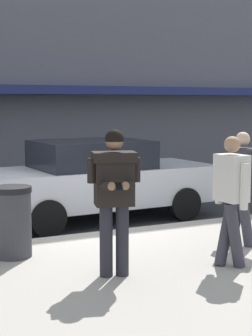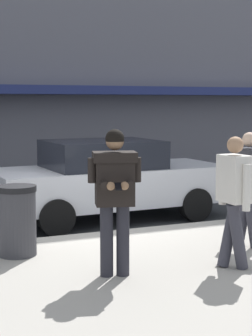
{
  "view_description": "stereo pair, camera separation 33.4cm",
  "coord_description": "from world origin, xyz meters",
  "px_view_note": "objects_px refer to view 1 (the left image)",
  "views": [
    {
      "loc": [
        -3.37,
        -8.55,
        2.26
      ],
      "look_at": [
        -0.46,
        -2.66,
        1.49
      ],
      "focal_mm": 60.0,
      "sensor_mm": 36.0,
      "label": 1
    },
    {
      "loc": [
        -3.07,
        -8.69,
        2.26
      ],
      "look_at": [
        -0.46,
        -2.66,
        1.49
      ],
      "focal_mm": 60.0,
      "sensor_mm": 36.0,
      "label": 2
    }
  ],
  "objects_px": {
    "pedestrian_with_bag": "(241,181)",
    "trash_bin": "(12,222)",
    "pedestrian_in_light_coat": "(231,193)",
    "parked_sedan_mid": "(98,179)",
    "man_texting_on_phone": "(114,187)"
  },
  "relations": [
    {
      "from": "pedestrian_with_bag",
      "to": "trash_bin",
      "type": "xyz_separation_m",
      "value": [
        -3.18,
        0.9,
        -0.47
      ]
    },
    {
      "from": "pedestrian_in_light_coat",
      "to": "pedestrian_with_bag",
      "type": "relative_size",
      "value": 1.0
    },
    {
      "from": "trash_bin",
      "to": "pedestrian_in_light_coat",
      "type": "bearing_deg",
      "value": -35.24
    },
    {
      "from": "parked_sedan_mid",
      "to": "pedestrian_with_bag",
      "type": "xyz_separation_m",
      "value": [
        0.88,
        -3.27,
        0.32
      ]
    },
    {
      "from": "man_texting_on_phone",
      "to": "pedestrian_with_bag",
      "type": "bearing_deg",
      "value": 12.5
    },
    {
      "from": "man_texting_on_phone",
      "to": "trash_bin",
      "type": "xyz_separation_m",
      "value": [
        -0.89,
        1.41,
        -0.62
      ]
    },
    {
      "from": "pedestrian_with_bag",
      "to": "parked_sedan_mid",
      "type": "bearing_deg",
      "value": 105.06
    },
    {
      "from": "pedestrian_in_light_coat",
      "to": "trash_bin",
      "type": "distance_m",
      "value": 2.98
    },
    {
      "from": "parked_sedan_mid",
      "to": "pedestrian_with_bag",
      "type": "bearing_deg",
      "value": -74.94
    },
    {
      "from": "pedestrian_in_light_coat",
      "to": "trash_bin",
      "type": "height_order",
      "value": "pedestrian_in_light_coat"
    },
    {
      "from": "parked_sedan_mid",
      "to": "pedestrian_in_light_coat",
      "type": "height_order",
      "value": "pedestrian_in_light_coat"
    },
    {
      "from": "pedestrian_with_bag",
      "to": "trash_bin",
      "type": "relative_size",
      "value": 1.74
    },
    {
      "from": "pedestrian_in_light_coat",
      "to": "trash_bin",
      "type": "bearing_deg",
      "value": 144.76
    },
    {
      "from": "man_texting_on_phone",
      "to": "pedestrian_in_light_coat",
      "type": "xyz_separation_m",
      "value": [
        1.52,
        -0.29,
        -0.14
      ]
    },
    {
      "from": "pedestrian_in_light_coat",
      "to": "pedestrian_with_bag",
      "type": "height_order",
      "value": "same"
    }
  ]
}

